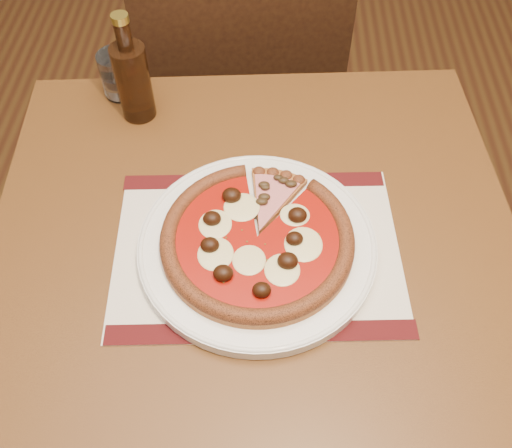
{
  "coord_description": "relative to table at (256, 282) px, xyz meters",
  "views": [
    {
      "loc": [
        0.58,
        -0.12,
        1.45
      ],
      "look_at": [
        0.56,
        0.38,
        0.78
      ],
      "focal_mm": 40.0,
      "sensor_mm": 36.0,
      "label": 1
    }
  ],
  "objects": [
    {
      "name": "pizza",
      "position": [
        0.0,
        -0.01,
        0.13
      ],
      "size": [
        0.28,
        0.28,
        0.04
      ],
      "color": "#AD6629",
      "rests_on": "plate"
    },
    {
      "name": "ham_slice",
      "position": [
        0.03,
        0.07,
        0.13
      ],
      "size": [
        0.09,
        0.13,
        0.02
      ],
      "rotation": [
        0.0,
        0.0,
        1.33
      ],
      "color": "#AD6629",
      "rests_on": "plate"
    },
    {
      "name": "bottle",
      "position": [
        -0.22,
        0.28,
        0.18
      ],
      "size": [
        0.06,
        0.06,
        0.2
      ],
      "color": "#351B0D",
      "rests_on": "table"
    },
    {
      "name": "placemat",
      "position": [
        0.0,
        -0.01,
        0.1
      ],
      "size": [
        0.43,
        0.32,
        0.0
      ],
      "primitive_type": "cube",
      "rotation": [
        0.0,
        0.0,
        0.05
      ],
      "color": "white",
      "rests_on": "table"
    },
    {
      "name": "plate",
      "position": [
        0.0,
        -0.01,
        0.11
      ],
      "size": [
        0.35,
        0.35,
        0.02
      ],
      "primitive_type": "cylinder",
      "color": "white",
      "rests_on": "placemat"
    },
    {
      "name": "chair_far",
      "position": [
        -0.06,
        0.63,
        -0.11
      ],
      "size": [
        0.52,
        0.52,
        0.95
      ],
      "rotation": [
        0.0,
        0.0,
        3.34
      ],
      "color": "black",
      "rests_on": "ground"
    },
    {
      "name": "water_glass",
      "position": [
        -0.26,
        0.34,
        0.14
      ],
      "size": [
        0.07,
        0.07,
        0.08
      ],
      "primitive_type": "cylinder",
      "rotation": [
        0.0,
        0.0,
        -0.11
      ],
      "color": "white",
      "rests_on": "table"
    },
    {
      "name": "table",
      "position": [
        0.0,
        0.0,
        0.0
      ],
      "size": [
        0.86,
        0.86,
        0.75
      ],
      "rotation": [
        0.0,
        0.0,
        0.07
      ],
      "color": "brown",
      "rests_on": "ground"
    }
  ]
}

